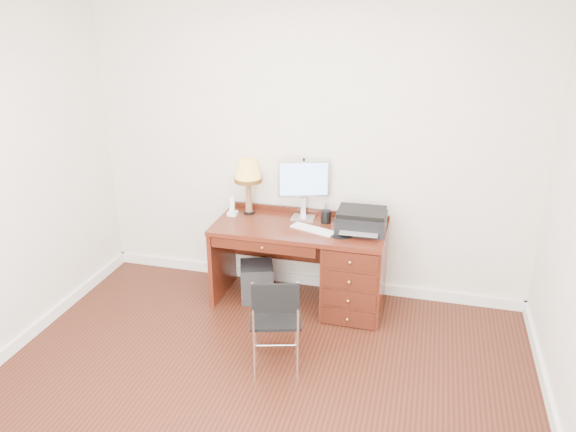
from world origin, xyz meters
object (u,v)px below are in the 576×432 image
(printer, at_px, (361,220))
(chair, at_px, (273,314))
(equipment_box, at_px, (257,281))
(leg_lamp, at_px, (248,174))
(desk, at_px, (335,265))
(phone, at_px, (232,210))
(monitor, at_px, (305,182))

(printer, relative_size, chair, 0.54)
(equipment_box, bearing_deg, leg_lamp, 101.57)
(desk, bearing_deg, equipment_box, -176.90)
(desk, relative_size, printer, 3.54)
(chair, bearing_deg, equipment_box, 98.53)
(leg_lamp, bearing_deg, phone, -145.31)
(desk, height_order, monitor, monitor)
(leg_lamp, xyz_separation_m, equipment_box, (0.13, -0.22, -0.96))
(phone, bearing_deg, leg_lamp, 35.01)
(leg_lamp, distance_m, chair, 1.48)
(desk, height_order, chair, chair)
(printer, xyz_separation_m, leg_lamp, (-1.05, 0.14, 0.28))
(equipment_box, bearing_deg, phone, 133.91)
(printer, bearing_deg, monitor, 160.92)
(equipment_box, bearing_deg, monitor, 14.31)
(monitor, bearing_deg, equipment_box, -163.90)
(monitor, height_order, printer, monitor)
(monitor, height_order, phone, monitor)
(printer, xyz_separation_m, equipment_box, (-0.92, -0.08, -0.67))
(phone, bearing_deg, equipment_box, -26.36)
(desk, bearing_deg, leg_lamp, 167.91)
(chair, xyz_separation_m, equipment_box, (-0.44, 0.98, -0.30))
(desk, relative_size, equipment_box, 4.39)
(printer, relative_size, phone, 2.44)
(desk, bearing_deg, monitor, 146.90)
(leg_lamp, height_order, chair, leg_lamp)
(printer, xyz_separation_m, phone, (-1.18, 0.05, -0.04))
(printer, height_order, chair, printer)
(leg_lamp, relative_size, chair, 0.65)
(monitor, xyz_separation_m, equipment_box, (-0.38, -0.25, -0.91))
(phone, bearing_deg, printer, -2.21)
(leg_lamp, height_order, phone, leg_lamp)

